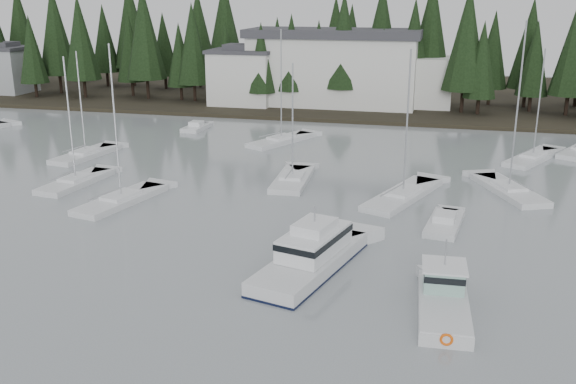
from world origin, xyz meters
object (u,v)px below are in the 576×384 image
harbor_inn (348,68)px  runabout_1 (444,225)px  sailboat_8 (403,197)px  lobster_boat_teal (443,301)px  sailboat_3 (509,192)px  sailboat_7 (292,181)px  house_west (243,76)px  sailboat_2 (533,159)px  cabin_cruiser_center (312,258)px  sailboat_11 (86,156)px  house_far_west (5,69)px  runabout_3 (197,128)px  sailboat_13 (76,184)px  sailboat_6 (281,142)px  sailboat_0 (121,202)px

harbor_inn → runabout_1: (14.84, -49.05, -5.64)m
sailboat_8 → lobster_boat_teal: bearing=-149.5°
sailboat_3 → sailboat_7: size_ratio=1.33×
house_west → sailboat_2: size_ratio=0.82×
sailboat_7 → cabin_cruiser_center: bearing=-165.9°
house_west → lobster_boat_teal: house_west is taller
house_west → sailboat_11: bearing=-101.3°
cabin_cruiser_center → sailboat_3: bearing=-19.4°
sailboat_3 → house_far_west: bearing=40.0°
sailboat_3 → runabout_3: sailboat_3 is taller
house_far_west → sailboat_13: bearing=-48.0°
harbor_inn → sailboat_3: (20.05, -39.14, -5.69)m
sailboat_6 → sailboat_8: sailboat_6 is taller
sailboat_3 → runabout_3: 40.34m
house_west → house_far_west: house_west is taller
lobster_boat_teal → sailboat_13: sailboat_13 is taller
sailboat_0 → runabout_1: bearing=-76.1°
sailboat_0 → sailboat_13: bearing=72.2°
harbor_inn → sailboat_2: (23.33, -26.68, -5.71)m
lobster_boat_teal → runabout_1: 13.22m
sailboat_8 → sailboat_6: bearing=60.5°
cabin_cruiser_center → runabout_3: 44.41m
harbor_inn → sailboat_7: (1.42, -40.45, -5.72)m
sailboat_0 → sailboat_7: bearing=-40.2°
sailboat_0 → runabout_3: 29.53m
sailboat_2 → runabout_1: (-8.49, -22.37, 0.07)m
cabin_cruiser_center → lobster_boat_teal: size_ratio=1.47×
sailboat_13 → sailboat_6: bearing=-26.9°
house_west → sailboat_6: (11.45, -21.69, -4.58)m
house_far_west → cabin_cruiser_center: 86.01m
sailboat_6 → runabout_3: bearing=95.1°
house_far_west → sailboat_7: bearing=-33.8°
sailboat_8 → sailboat_11: sailboat_8 is taller
sailboat_0 → sailboat_6: 25.54m
house_west → runabout_3: house_west is taller
cabin_cruiser_center → sailboat_3: (13.04, 19.49, -0.60)m
cabin_cruiser_center → sailboat_0: 19.86m
harbor_inn → sailboat_2: harbor_inn is taller
house_far_west → sailboat_2: size_ratio=0.73×
house_far_west → sailboat_6: (53.45, -23.69, -4.33)m
sailboat_0 → sailboat_7: 15.14m
runabout_3 → sailboat_8: bearing=-127.3°
sailboat_8 → sailboat_7: bearing=97.1°
sailboat_8 → sailboat_11: 33.65m
lobster_boat_teal → sailboat_3: (5.11, 23.12, -0.41)m
harbor_inn → sailboat_13: size_ratio=2.51×
sailboat_2 → sailboat_8: sailboat_8 is taller
sailboat_3 → sailboat_0: bearing=84.9°
sailboat_2 → house_far_west: bearing=100.3°
runabout_1 → runabout_3: (-30.56, 28.57, 0.00)m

